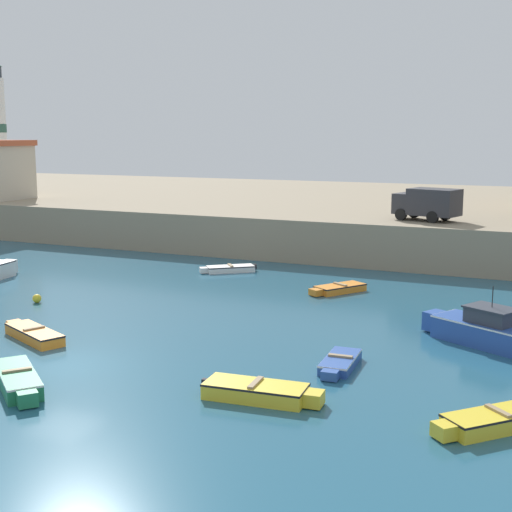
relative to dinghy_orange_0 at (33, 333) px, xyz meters
name	(u,v)px	position (x,y,z in m)	size (l,w,h in m)	color
ground_plane	(62,365)	(3.48, -2.33, -0.27)	(200.00, 200.00, 0.00)	#235670
quay_seawall	(370,213)	(3.48, 41.81, 1.23)	(120.00, 40.00, 2.98)	gray
dinghy_orange_0	(33,333)	(0.00, 0.00, 0.00)	(4.16, 2.52, 0.56)	orange
motorboat_blue_1	(492,331)	(18.29, 7.20, 0.37)	(6.16, 4.12, 2.57)	#284C9E
dinghy_white_2	(229,268)	(0.89, 17.30, -0.04)	(3.28, 2.90, 0.48)	white
dinghy_orange_3	(338,288)	(9.22, 14.44, -0.03)	(2.65, 3.46, 0.50)	orange
dinghy_yellow_4	(495,420)	(19.37, -1.73, 0.03)	(3.40, 3.58, 0.61)	yellow
dinghy_yellow_6	(259,391)	(11.88, -2.45, 0.03)	(4.29, 1.67, 0.63)	yellow
dinghy_blue_7	(340,362)	(13.34, 1.83, -0.04)	(1.31, 3.25, 0.48)	#284C9E
dinghy_green_8	(18,379)	(3.70, -4.95, 0.05)	(3.88, 3.38, 0.66)	#237A4C
mooring_buoy	(37,299)	(-4.56, 5.42, -0.04)	(0.46, 0.46, 0.46)	yellow
truck_on_quay	(427,203)	(11.86, 25.58, 3.94)	(4.69, 3.14, 2.20)	#333338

